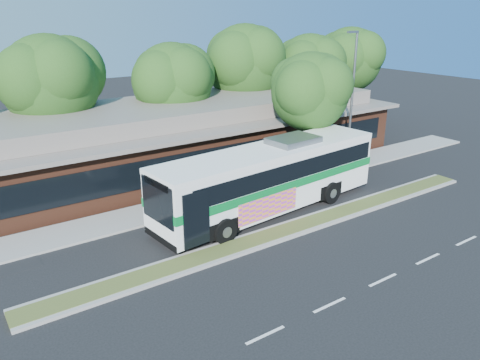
% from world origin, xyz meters
% --- Properties ---
extents(ground, '(120.00, 120.00, 0.00)m').
position_xyz_m(ground, '(0.00, 0.00, 0.00)').
color(ground, black).
rests_on(ground, ground).
extents(median_strip, '(26.00, 1.10, 0.15)m').
position_xyz_m(median_strip, '(0.00, 0.60, 0.07)').
color(median_strip, '#4A5624').
rests_on(median_strip, ground).
extents(sidewalk, '(44.00, 2.60, 0.12)m').
position_xyz_m(sidewalk, '(0.00, 6.40, 0.06)').
color(sidewalk, gray).
rests_on(sidewalk, ground).
extents(plaza_building, '(33.20, 11.20, 4.45)m').
position_xyz_m(plaza_building, '(0.00, 12.99, 2.13)').
color(plaza_building, '#562B1B').
rests_on(plaza_building, ground).
extents(lamp_post, '(0.93, 0.18, 9.07)m').
position_xyz_m(lamp_post, '(9.56, 6.00, 4.90)').
color(lamp_post, slate).
rests_on(lamp_post, ground).
extents(tree_bg_b, '(6.69, 6.00, 9.00)m').
position_xyz_m(tree_bg_b, '(-6.57, 16.14, 6.14)').
color(tree_bg_b, black).
rests_on(tree_bg_b, ground).
extents(tree_bg_c, '(6.24, 5.60, 8.26)m').
position_xyz_m(tree_bg_c, '(1.40, 15.13, 5.59)').
color(tree_bg_c, black).
rests_on(tree_bg_c, ground).
extents(tree_bg_d, '(6.91, 6.20, 9.37)m').
position_xyz_m(tree_bg_d, '(8.45, 16.15, 6.42)').
color(tree_bg_d, black).
rests_on(tree_bg_d, ground).
extents(tree_bg_e, '(6.47, 5.80, 8.50)m').
position_xyz_m(tree_bg_e, '(14.42, 15.14, 5.74)').
color(tree_bg_e, black).
rests_on(tree_bg_e, ground).
extents(tree_bg_f, '(6.69, 6.00, 8.92)m').
position_xyz_m(tree_bg_f, '(20.43, 16.14, 6.06)').
color(tree_bg_f, black).
rests_on(tree_bg_f, ground).
extents(transit_bus, '(13.85, 4.17, 3.83)m').
position_xyz_m(transit_bus, '(0.59, 3.14, 2.13)').
color(transit_bus, white).
rests_on(transit_bus, ground).
extents(sidewalk_tree, '(5.42, 4.86, 7.96)m').
position_xyz_m(sidewalk_tree, '(6.35, 6.32, 5.64)').
color(sidewalk_tree, black).
rests_on(sidewalk_tree, ground).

